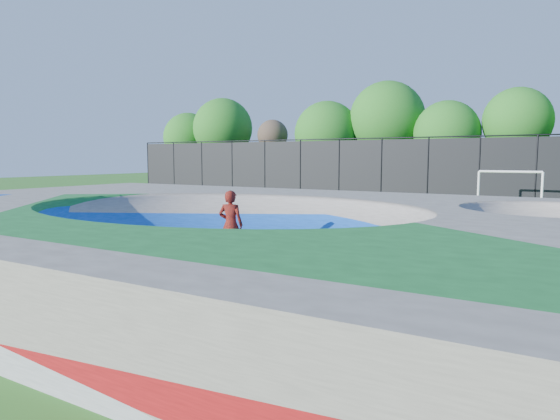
{
  "coord_description": "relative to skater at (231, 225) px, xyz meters",
  "views": [
    {
      "loc": [
        7.95,
        -10.38,
        2.74
      ],
      "look_at": [
        -0.0,
        3.0,
        1.1
      ],
      "focal_mm": 32.0,
      "sensor_mm": 36.0,
      "label": 1
    }
  ],
  "objects": [
    {
      "name": "ground",
      "position": [
        0.0,
        -0.4,
        -0.93
      ],
      "size": [
        120.0,
        120.0,
        0.0
      ],
      "primitive_type": "plane",
      "color": "#27641B",
      "rests_on": "ground"
    },
    {
      "name": "skateboard",
      "position": [
        0.0,
        0.0,
        -0.91
      ],
      "size": [
        0.81,
        0.46,
        0.05
      ],
      "primitive_type": "cube",
      "rotation": [
        0.0,
        0.0,
        0.32
      ],
      "color": "black",
      "rests_on": "ground"
    },
    {
      "name": "skater",
      "position": [
        0.0,
        0.0,
        0.0
      ],
      "size": [
        0.77,
        0.61,
        1.87
      ],
      "primitive_type": "imported",
      "rotation": [
        0.0,
        0.0,
        3.4
      ],
      "color": "red",
      "rests_on": "ground"
    },
    {
      "name": "fence",
      "position": [
        0.0,
        20.6,
        1.16
      ],
      "size": [
        48.09,
        0.09,
        4.04
      ],
      "color": "black",
      "rests_on": "ground"
    },
    {
      "name": "skate_deck",
      "position": [
        0.0,
        -0.4,
        -0.18
      ],
      "size": [
        22.0,
        14.0,
        1.5
      ],
      "primitive_type": "cube",
      "color": "gray",
      "rests_on": "ground"
    },
    {
      "name": "soccer_goal",
      "position": [
        4.99,
        17.55,
        0.51
      ],
      "size": [
        3.14,
        0.12,
        2.08
      ],
      "color": "white",
      "rests_on": "ground"
    },
    {
      "name": "treeline",
      "position": [
        1.17,
        25.81,
        4.18
      ],
      "size": [
        52.78,
        7.63,
        8.56
      ],
      "color": "#443522",
      "rests_on": "ground"
    }
  ]
}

